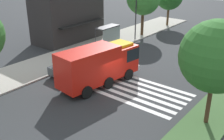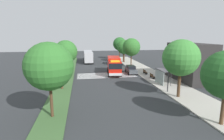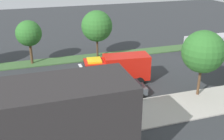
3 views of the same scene
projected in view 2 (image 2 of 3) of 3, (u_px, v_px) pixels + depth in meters
name	position (u px, v px, depth m)	size (l,w,h in m)	color
ground_plane	(106.00, 75.00, 39.79)	(120.00, 120.00, 0.00)	#2D3033
sidewalk	(148.00, 73.00, 41.34)	(60.00, 5.45, 0.14)	#ADA89E
median_strip	(67.00, 76.00, 38.40)	(60.00, 3.00, 0.14)	#3D6033
crosswalk	(106.00, 75.00, 39.14)	(4.95, 12.44, 0.01)	silver
fire_truck	(114.00, 65.00, 39.86)	(8.57, 3.58, 3.66)	red
parked_car_west	(116.00, 59.00, 58.61)	(4.36, 2.29, 1.73)	black
parked_car_mid	(131.00, 69.00, 40.77)	(4.72, 2.21, 1.79)	#474C51
transit_bus	(88.00, 56.00, 57.59)	(11.20, 2.86, 3.41)	#B2B2B7
bus_stop_shelter	(161.00, 74.00, 31.74)	(3.50, 1.40, 2.46)	#4C4C51
bench_near_shelter	(152.00, 76.00, 35.85)	(1.60, 0.50, 0.90)	#4C3823
bench_west_of_shelter	(145.00, 72.00, 39.84)	(1.60, 0.50, 0.90)	#4C3823
street_lamp	(169.00, 66.00, 26.74)	(0.36, 0.36, 6.76)	#2D2D30
storefront_building	(190.00, 62.00, 33.84)	(9.66, 5.63, 7.04)	#282626
sidewalk_tree_far_west	(120.00, 44.00, 62.62)	(4.57, 4.57, 7.62)	#47301E
sidewalk_tree_west	(124.00, 47.00, 56.40)	(4.43, 4.43, 6.94)	#47301E
sidewalk_tree_center	(131.00, 47.00, 48.01)	(4.72, 4.72, 7.58)	#513823
sidewalk_tree_east	(181.00, 58.00, 24.19)	(4.92, 4.92, 7.91)	#47301E
median_tree_far_west	(66.00, 52.00, 37.96)	(4.83, 4.83, 7.37)	#47301E
median_tree_west	(61.00, 60.00, 28.13)	(3.76, 3.76, 6.51)	#513823
median_tree_center	(49.00, 66.00, 18.14)	(4.91, 4.91, 7.82)	#47301E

